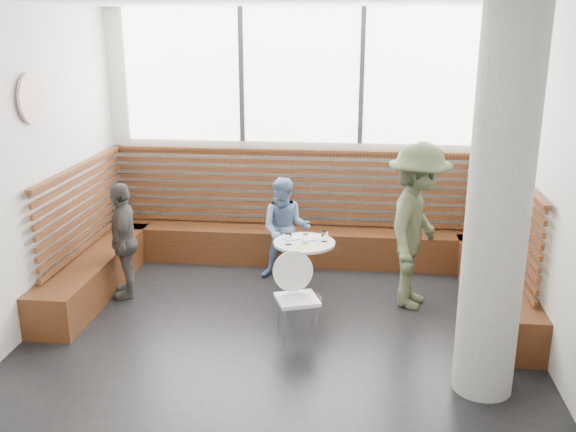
# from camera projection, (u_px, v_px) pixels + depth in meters

# --- Properties ---
(room) EXTENTS (5.00, 5.00, 3.20)m
(room) POSITION_uv_depth(u_px,v_px,m) (276.00, 184.00, 5.83)
(room) COLOR silver
(room) RESTS_ON ground
(booth) EXTENTS (5.00, 2.50, 1.44)m
(booth) POSITION_uv_depth(u_px,v_px,m) (295.00, 244.00, 7.85)
(booth) COLOR #442311
(booth) RESTS_ON ground
(concrete_column) EXTENTS (0.50, 0.50, 3.20)m
(concrete_column) POSITION_uv_depth(u_px,v_px,m) (498.00, 209.00, 5.06)
(concrete_column) COLOR gray
(concrete_column) RESTS_ON ground
(wall_art) EXTENTS (0.03, 0.50, 0.50)m
(wall_art) POSITION_uv_depth(u_px,v_px,m) (31.00, 98.00, 6.26)
(wall_art) COLOR white
(wall_art) RESTS_ON room
(cafe_table) EXTENTS (0.68, 0.68, 0.70)m
(cafe_table) POSITION_uv_depth(u_px,v_px,m) (304.00, 259.00, 7.10)
(cafe_table) COLOR silver
(cafe_table) RESTS_ON ground
(cafe_chair) EXTENTS (0.41, 0.40, 0.85)m
(cafe_chair) POSITION_uv_depth(u_px,v_px,m) (298.00, 289.00, 6.30)
(cafe_chair) COLOR white
(cafe_chair) RESTS_ON ground
(adult_man) EXTENTS (1.01, 1.33, 1.82)m
(adult_man) POSITION_uv_depth(u_px,v_px,m) (417.00, 226.00, 6.88)
(adult_man) COLOR #454F35
(adult_man) RESTS_ON ground
(child_back) EXTENTS (0.62, 0.48, 1.26)m
(child_back) POSITION_uv_depth(u_px,v_px,m) (286.00, 229.00, 7.71)
(child_back) COLOR #617DA9
(child_back) RESTS_ON ground
(child_left) EXTENTS (0.54, 0.84, 1.33)m
(child_left) POSITION_uv_depth(u_px,v_px,m) (124.00, 240.00, 7.20)
(child_left) COLOR #44423E
(child_left) RESTS_ON ground
(plate_near) EXTENTS (0.21, 0.21, 0.01)m
(plate_near) POSITION_uv_depth(u_px,v_px,m) (290.00, 237.00, 7.16)
(plate_near) COLOR white
(plate_near) RESTS_ON cafe_table
(plate_far) EXTENTS (0.22, 0.22, 0.02)m
(plate_far) POSITION_uv_depth(u_px,v_px,m) (309.00, 238.00, 7.15)
(plate_far) COLOR white
(plate_far) RESTS_ON cafe_table
(glass_left) EXTENTS (0.08, 0.08, 0.12)m
(glass_left) POSITION_uv_depth(u_px,v_px,m) (288.00, 239.00, 6.95)
(glass_left) COLOR white
(glass_left) RESTS_ON cafe_table
(glass_mid) EXTENTS (0.07, 0.07, 0.11)m
(glass_mid) POSITION_uv_depth(u_px,v_px,m) (306.00, 239.00, 6.97)
(glass_mid) COLOR white
(glass_mid) RESTS_ON cafe_table
(glass_right) EXTENTS (0.08, 0.08, 0.12)m
(glass_right) POSITION_uv_depth(u_px,v_px,m) (325.00, 236.00, 7.05)
(glass_right) COLOR white
(glass_right) RESTS_ON cafe_table
(menu_card) EXTENTS (0.23, 0.17, 0.00)m
(menu_card) POSITION_uv_depth(u_px,v_px,m) (305.00, 246.00, 6.90)
(menu_card) COLOR #A5C64C
(menu_card) RESTS_ON cafe_table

